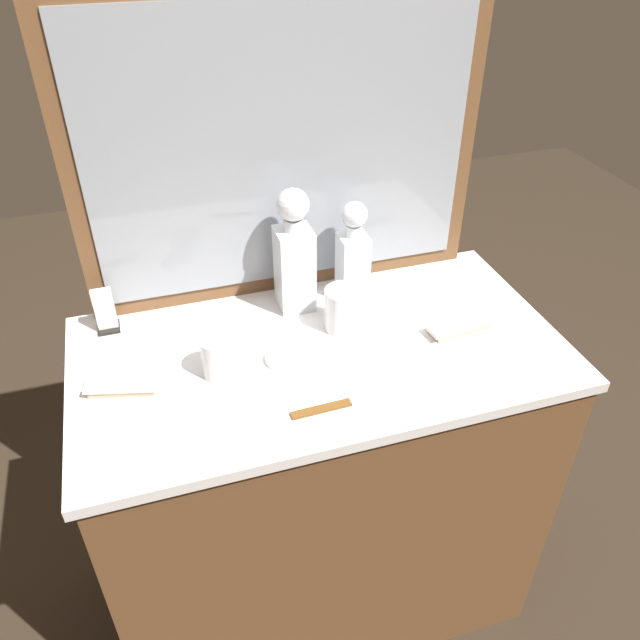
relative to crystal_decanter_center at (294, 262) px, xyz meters
name	(u,v)px	position (x,y,z in m)	size (l,w,h in m)	color
ground_plane	(320,581)	(0.01, -0.19, -1.06)	(6.00, 6.00, 0.00)	#2D2319
dresser	(320,483)	(0.01, -0.19, -0.59)	(1.11, 0.60, 0.94)	brown
dresser_mirror	(283,151)	(0.01, 0.09, 0.24)	(0.97, 0.03, 0.73)	brown
crystal_decanter_center	(294,262)	(0.00, 0.00, 0.00)	(0.09, 0.09, 0.31)	white
crystal_decanter_right	(353,259)	(0.15, 0.01, -0.02)	(0.07, 0.07, 0.26)	white
crystal_tumbler_center	(219,358)	(-0.23, -0.20, -0.08)	(0.08, 0.08, 0.09)	white
crystal_tumbler_left	(343,311)	(0.08, -0.12, -0.08)	(0.09, 0.09, 0.11)	white
silver_brush_far_right	(461,326)	(0.34, -0.22, -0.11)	(0.17, 0.07, 0.02)	#B7A88C
silver_brush_front	(122,386)	(-0.43, -0.20, -0.11)	(0.16, 0.09, 0.02)	#B7A88C
porcelain_dish	(283,358)	(-0.09, -0.20, -0.12)	(0.08, 0.08, 0.01)	silver
tortoiseshell_comb	(321,409)	(-0.05, -0.38, -0.12)	(0.13, 0.02, 0.01)	brown
napkin_holder	(105,313)	(-0.45, 0.04, -0.08)	(0.05, 0.05, 0.11)	black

